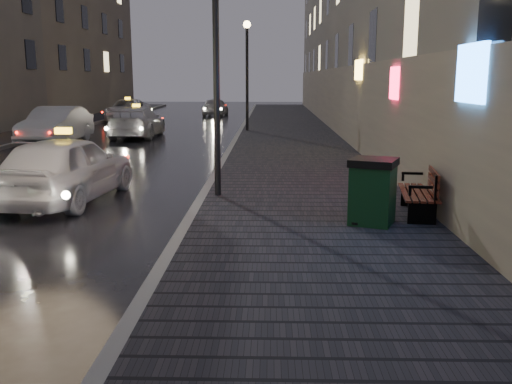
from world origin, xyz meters
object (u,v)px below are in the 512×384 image
at_px(taxi_near, 66,168).
at_px(taxi_far, 128,110).
at_px(lamp_near, 216,42).
at_px(lamp_far, 247,62).
at_px(bench, 422,191).
at_px(taxi_mid, 137,122).
at_px(trash_bin, 373,191).
at_px(car_left_mid, 56,125).
at_px(car_far, 215,107).

height_order(taxi_near, taxi_far, taxi_near).
height_order(lamp_near, lamp_far, same).
xyz_separation_m(bench, taxi_mid, (-9.12, 15.70, 0.09)).
xyz_separation_m(trash_bin, car_left_mid, (-10.79, 13.59, 0.03)).
bearing_deg(car_far, lamp_far, 105.94).
distance_m(lamp_near, taxi_near, 4.35).
bearing_deg(car_far, taxi_far, 47.53).
distance_m(bench, car_far, 31.64).
bearing_deg(trash_bin, taxi_mid, 138.34).
relative_size(trash_bin, car_left_mid, 0.25).
distance_m(lamp_far, bench, 18.45).
bearing_deg(taxi_near, taxi_far, -72.99).
bearing_deg(bench, taxi_far, 123.02).
height_order(trash_bin, car_left_mid, car_left_mid).
distance_m(taxi_near, car_left_mid, 12.05).
bearing_deg(trash_bin, lamp_near, 162.84).
xyz_separation_m(lamp_near, trash_bin, (3.01, -2.46, -2.74)).
height_order(lamp_far, car_left_mid, lamp_far).
bearing_deg(bench, lamp_near, 164.60).
xyz_separation_m(lamp_far, bench, (4.07, -17.77, -2.88)).
relative_size(bench, taxi_near, 0.42).
bearing_deg(car_left_mid, taxi_mid, 47.16).
distance_m(trash_bin, car_far, 32.11).
bearing_deg(car_far, lamp_near, 99.26).
xyz_separation_m(taxi_near, taxi_far, (-4.62, 24.25, -0.07)).
relative_size(bench, taxi_mid, 0.38).
height_order(lamp_near, car_far, lamp_near).
distance_m(lamp_near, trash_bin, 4.76).
distance_m(trash_bin, taxi_mid, 18.27).
height_order(car_left_mid, car_far, car_left_mid).
xyz_separation_m(lamp_near, bench, (4.07, -1.77, -2.88)).
xyz_separation_m(lamp_far, taxi_near, (-3.38, -16.09, -2.73)).
bearing_deg(taxi_far, lamp_near, -73.67).
xyz_separation_m(taxi_near, car_left_mid, (-4.41, 11.22, 0.02)).
relative_size(taxi_near, car_left_mid, 0.95).
bearing_deg(taxi_near, lamp_near, -172.26).
bearing_deg(car_left_mid, car_far, 76.08).
height_order(taxi_near, car_left_mid, car_left_mid).
bearing_deg(trash_bin, bench, 55.41).
bearing_deg(car_far, taxi_near, 92.63).
distance_m(trash_bin, taxi_far, 28.81).
height_order(lamp_near, trash_bin, lamp_near).
bearing_deg(taxi_far, car_far, 41.89).
bearing_deg(trash_bin, lamp_far, 121.42).
xyz_separation_m(lamp_near, car_left_mid, (-7.79, 11.13, -2.71)).
bearing_deg(car_far, taxi_mid, 85.42).
height_order(lamp_far, taxi_far, lamp_far).
height_order(car_left_mid, taxi_mid, car_left_mid).
bearing_deg(taxi_near, car_left_mid, -62.32).
bearing_deg(bench, lamp_far, 110.97).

